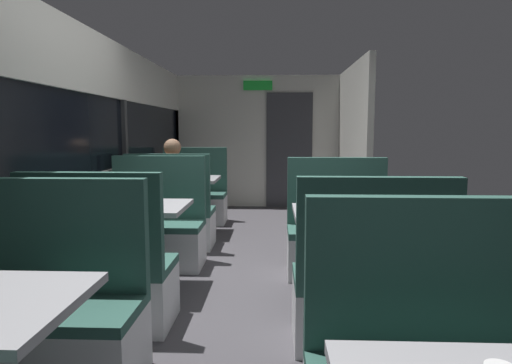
{
  "coord_description": "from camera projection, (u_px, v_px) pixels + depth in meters",
  "views": [
    {
      "loc": [
        0.29,
        -3.61,
        1.37
      ],
      "look_at": [
        0.08,
        1.48,
        0.76
      ],
      "focal_mm": 30.98,
      "sensor_mm": 36.0,
      "label": 1
    }
  ],
  "objects": [
    {
      "name": "ground_plane",
      "position": [
        240.0,
        292.0,
        3.76
      ],
      "size": [
        3.3,
        9.2,
        0.02
      ],
      "primitive_type": "cube",
      "color": "#423F44"
    },
    {
      "name": "carriage_window_panel_left",
      "position": [
        66.0,
        161.0,
        3.68
      ],
      "size": [
        0.09,
        8.48,
        2.3
      ],
      "color": "beige",
      "rests_on": "ground_plane"
    },
    {
      "name": "carriage_end_bulkhead",
      "position": [
        261.0,
        142.0,
        7.78
      ],
      "size": [
        2.9,
        0.11,
        2.3
      ],
      "color": "beige",
      "rests_on": "ground_plane"
    },
    {
      "name": "carriage_aisle_panel_right",
      "position": [
        353.0,
        144.0,
        6.53
      ],
      "size": [
        0.08,
        2.4,
        2.3
      ],
      "primitive_type": "cube",
      "color": "beige",
      "rests_on": "ground_plane"
    },
    {
      "name": "bench_near_window_facing_entry",
      "position": [
        53.0,
        324.0,
        2.37
      ],
      "size": [
        0.95,
        0.5,
        1.1
      ],
      "color": "silver",
      "rests_on": "ground_plane"
    },
    {
      "name": "dining_table_mid_window",
      "position": [
        133.0,
        217.0,
        3.71
      ],
      "size": [
        0.9,
        0.7,
        0.74
      ],
      "color": "#9E9EA3",
      "rests_on": "ground_plane"
    },
    {
      "name": "bench_mid_window_facing_end",
      "position": [
        102.0,
        281.0,
        3.05
      ],
      "size": [
        0.95,
        0.5,
        1.1
      ],
      "color": "silver",
      "rests_on": "ground_plane"
    },
    {
      "name": "bench_mid_window_facing_entry",
      "position": [
        156.0,
        233.0,
        4.44
      ],
      "size": [
        0.95,
        0.5,
        1.1
      ],
      "color": "silver",
      "rests_on": "ground_plane"
    },
    {
      "name": "dining_table_far_window",
      "position": [
        184.0,
        185.0,
        5.77
      ],
      "size": [
        0.9,
        0.7,
        0.74
      ],
      "color": "#9E9EA3",
      "rests_on": "ground_plane"
    },
    {
      "name": "bench_far_window_facing_end",
      "position": [
        172.0,
        220.0,
        5.11
      ],
      "size": [
        0.95,
        0.5,
        1.1
      ],
      "color": "silver",
      "rests_on": "ground_plane"
    },
    {
      "name": "bench_far_window_facing_entry",
      "position": [
        194.0,
        200.0,
        6.5
      ],
      "size": [
        0.95,
        0.5,
        1.1
      ],
      "color": "silver",
      "rests_on": "ground_plane"
    },
    {
      "name": "dining_table_rear_aisle",
      "position": [
        352.0,
        224.0,
        3.43
      ],
      "size": [
        0.9,
        0.7,
        0.74
      ],
      "color": "#9E9EA3",
      "rests_on": "ground_plane"
    },
    {
      "name": "bench_rear_aisle_facing_end",
      "position": [
        370.0,
        296.0,
        2.78
      ],
      "size": [
        0.95,
        0.5,
        1.1
      ],
      "color": "silver",
      "rests_on": "ground_plane"
    },
    {
      "name": "bench_rear_aisle_facing_entry",
      "position": [
        338.0,
        240.0,
        4.17
      ],
      "size": [
        0.95,
        0.5,
        1.1
      ],
      "color": "silver",
      "rests_on": "ground_plane"
    },
    {
      "name": "seated_passenger",
      "position": [
        173.0,
        201.0,
        5.16
      ],
      "size": [
        0.47,
        0.55,
        1.26
      ],
      "color": "#26262D",
      "rests_on": "ground_plane"
    },
    {
      "name": "coffee_cup_secondary",
      "position": [
        343.0,
        203.0,
        3.5
      ],
      "size": [
        0.07,
        0.07,
        0.09
      ],
      "color": "white",
      "rests_on": "dining_table_rear_aisle"
    }
  ]
}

